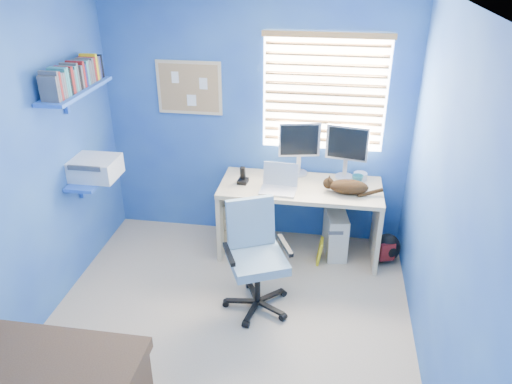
% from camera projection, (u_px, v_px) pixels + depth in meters
% --- Properties ---
extents(floor, '(3.00, 3.20, 0.00)m').
position_uv_depth(floor, '(225.00, 331.00, 4.04)').
color(floor, '#C2B08F').
rests_on(floor, ground).
extents(ceiling, '(3.00, 3.20, 0.00)m').
position_uv_depth(ceiling, '(213.00, 3.00, 2.90)').
color(ceiling, white).
rests_on(ceiling, wall_back).
extents(wall_back, '(3.00, 0.01, 2.50)m').
position_uv_depth(wall_back, '(256.00, 120.00, 4.88)').
color(wall_back, '#1C3FA5').
rests_on(wall_back, ground).
extents(wall_front, '(3.00, 0.01, 2.50)m').
position_uv_depth(wall_front, '(136.00, 368.00, 2.06)').
color(wall_front, '#1C3FA5').
rests_on(wall_front, ground).
extents(wall_left, '(0.01, 3.20, 2.50)m').
position_uv_depth(wall_left, '(22.00, 180.00, 3.68)').
color(wall_left, '#1C3FA5').
rests_on(wall_left, ground).
extents(wall_right, '(0.01, 3.20, 2.50)m').
position_uv_depth(wall_right, '(444.00, 210.00, 3.26)').
color(wall_right, '#1C3FA5').
rests_on(wall_right, ground).
extents(desk, '(1.53, 0.65, 0.74)m').
position_uv_depth(desk, '(299.00, 219.00, 4.91)').
color(desk, tan).
rests_on(desk, floor).
extents(laptop, '(0.35, 0.28, 0.22)m').
position_uv_depth(laptop, '(278.00, 180.00, 4.59)').
color(laptop, silver).
rests_on(laptop, desk).
extents(monitor_left, '(0.42, 0.20, 0.54)m').
position_uv_depth(monitor_left, '(299.00, 149.00, 4.86)').
color(monitor_left, silver).
rests_on(monitor_left, desk).
extents(monitor_right, '(0.42, 0.19, 0.54)m').
position_uv_depth(monitor_right, '(346.00, 152.00, 4.78)').
color(monitor_right, silver).
rests_on(monitor_right, desk).
extents(phone, '(0.10, 0.12, 0.17)m').
position_uv_depth(phone, '(243.00, 175.00, 4.75)').
color(phone, black).
rests_on(phone, desk).
extents(mug, '(0.10, 0.09, 0.10)m').
position_uv_depth(mug, '(357.00, 180.00, 4.73)').
color(mug, teal).
rests_on(mug, desk).
extents(cd_spindle, '(0.13, 0.13, 0.07)m').
position_uv_depth(cd_spindle, '(360.00, 176.00, 4.84)').
color(cd_spindle, silver).
rests_on(cd_spindle, desk).
extents(cat, '(0.38, 0.24, 0.13)m').
position_uv_depth(cat, '(349.00, 187.00, 4.57)').
color(cat, black).
rests_on(cat, desk).
extents(tower_pc, '(0.26, 0.46, 0.45)m').
position_uv_depth(tower_pc, '(335.00, 233.00, 4.96)').
color(tower_pc, beige).
rests_on(tower_pc, floor).
extents(drawer_boxes, '(0.35, 0.28, 0.54)m').
position_uv_depth(drawer_boxes, '(242.00, 225.00, 5.01)').
color(drawer_boxes, tan).
rests_on(drawer_boxes, floor).
extents(yellow_book, '(0.03, 0.17, 0.24)m').
position_uv_depth(yellow_book, '(320.00, 251.00, 4.85)').
color(yellow_book, yellow).
rests_on(yellow_book, floor).
extents(backpack, '(0.31, 0.27, 0.30)m').
position_uv_depth(backpack, '(387.00, 248.00, 4.85)').
color(backpack, black).
rests_on(backpack, floor).
extents(office_chair, '(0.72, 0.72, 0.94)m').
position_uv_depth(office_chair, '(256.00, 270.00, 4.19)').
color(office_chair, black).
rests_on(office_chair, floor).
extents(window_blinds, '(1.15, 0.05, 1.10)m').
position_uv_depth(window_blinds, '(325.00, 94.00, 4.62)').
color(window_blinds, white).
rests_on(window_blinds, ground).
extents(corkboard, '(0.64, 0.02, 0.52)m').
position_uv_depth(corkboard, '(189.00, 88.00, 4.82)').
color(corkboard, tan).
rests_on(corkboard, ground).
extents(wall_shelves, '(0.42, 0.90, 1.05)m').
position_uv_depth(wall_shelves, '(83.00, 124.00, 4.23)').
color(wall_shelves, blue).
rests_on(wall_shelves, ground).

